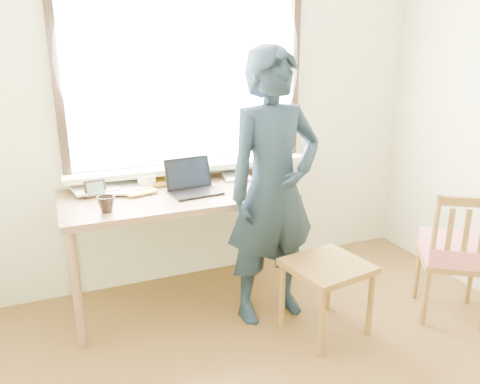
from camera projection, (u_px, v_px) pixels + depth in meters
name	position (u px, v px, depth m)	size (l,w,h in m)	color
room_shell	(352.00, 90.00, 1.87)	(3.52, 4.02, 2.61)	#EBEABD
desk	(177.00, 204.00, 3.26)	(1.55, 0.78, 0.83)	brown
laptop	(192.00, 184.00, 3.23)	(0.36, 0.31, 0.23)	black
mug_white	(147.00, 181.00, 3.32)	(0.13, 0.13, 0.10)	white
mug_dark	(106.00, 204.00, 2.85)	(0.11, 0.11, 0.10)	black
mouse	(241.00, 187.00, 3.30)	(0.09, 0.06, 0.03)	black
desk_clutter	(123.00, 188.00, 3.27)	(0.73, 0.43, 0.05)	white
book_a	(111.00, 189.00, 3.26)	(0.19, 0.26, 0.02)	white
book_b	(224.00, 177.00, 3.57)	(0.20, 0.27, 0.02)	white
picture_frame	(95.00, 189.00, 3.12)	(0.14, 0.04, 0.11)	black
work_chair	(327.00, 274.00, 2.99)	(0.55, 0.53, 0.49)	olive
side_chair	(455.00, 251.00, 3.14)	(0.58, 0.57, 0.92)	olive
person	(273.00, 190.00, 3.05)	(0.66, 0.43, 1.81)	black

